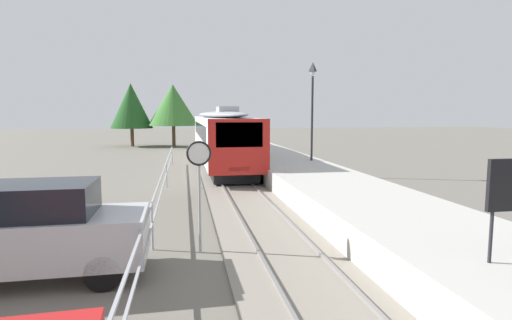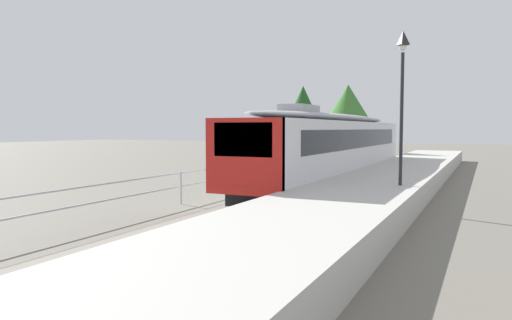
% 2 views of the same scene
% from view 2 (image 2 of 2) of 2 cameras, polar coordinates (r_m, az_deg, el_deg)
% --- Properties ---
extents(ground_plane, '(160.00, 160.00, 0.00)m').
position_cam_2_polar(ground_plane, '(19.34, -6.42, -4.85)').
color(ground_plane, '#6B665B').
extents(track_rails, '(3.20, 60.00, 0.14)m').
position_cam_2_polar(track_rails, '(17.93, 1.76, -5.40)').
color(track_rails, gray).
rests_on(track_rails, ground).
extents(commuter_train, '(2.82, 20.80, 3.74)m').
position_cam_2_polar(commuter_train, '(25.26, 9.20, 2.04)').
color(commuter_train, silver).
rests_on(commuter_train, track_rails).
extents(station_platform, '(3.90, 60.00, 0.90)m').
position_cam_2_polar(station_platform, '(16.83, 11.96, -4.65)').
color(station_platform, '#B7B5AD').
rests_on(station_platform, ground).
extents(platform_lamp_mid_platform, '(0.34, 0.34, 5.35)m').
position_cam_2_polar(platform_lamp_mid_platform, '(17.58, 16.95, 9.26)').
color(platform_lamp_mid_platform, '#232328').
rests_on(platform_lamp_mid_platform, station_platform).
extents(tree_behind_carpark, '(5.34, 5.34, 6.59)m').
position_cam_2_polar(tree_behind_carpark, '(41.55, 10.84, 5.79)').
color(tree_behind_carpark, brown).
rests_on(tree_behind_carpark, ground).
extents(tree_behind_station_far, '(4.46, 4.46, 6.73)m').
position_cam_2_polar(tree_behind_station_far, '(43.93, 5.59, 5.63)').
color(tree_behind_station_far, brown).
rests_on(tree_behind_station_far, ground).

